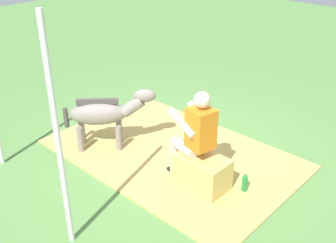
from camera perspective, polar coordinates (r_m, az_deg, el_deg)
name	(u,v)px	position (r m, az deg, el deg)	size (l,w,h in m)	color
ground_plane	(170,149)	(6.12, 0.31, -3.88)	(24.00, 24.00, 0.00)	#568442
hay_patch	(172,153)	(5.99, 0.60, -4.50)	(3.55, 2.31, 0.02)	tan
hay_bale	(202,173)	(5.21, 4.82, -7.19)	(0.66, 0.43, 0.44)	tan
person_seated	(195,133)	(5.05, 3.78, -1.68)	(0.71, 0.50, 1.32)	beige
pony_standing	(104,114)	(5.95, -8.95, 1.10)	(1.04, 1.08, 0.94)	slate
soda_bottle	(245,183)	(5.25, 10.77, -8.51)	(0.07, 0.07, 0.29)	#197233
tent_pole_left	(58,141)	(3.98, -15.25, -2.65)	(0.06, 0.06, 2.49)	silver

